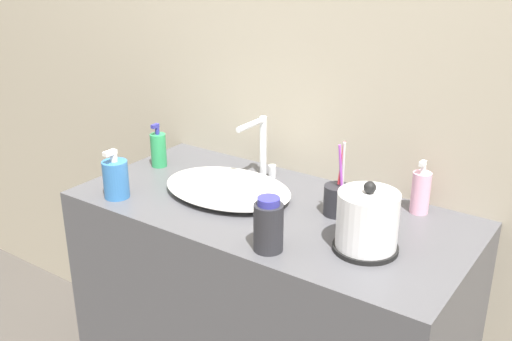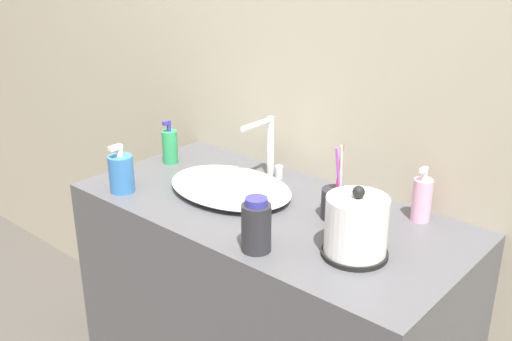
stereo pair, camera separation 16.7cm
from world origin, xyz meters
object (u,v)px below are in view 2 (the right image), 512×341
Objects in this scene: electric_kettle at (356,229)px; hand_cream_bottle at (256,226)px; faucet at (268,145)px; lotion_bottle at (121,173)px; shampoo_bottle at (170,146)px; toothbrush_cup at (335,202)px; mouthwash_bottle at (422,199)px.

hand_cream_bottle is at bearing -145.37° from electric_kettle.
lotion_bottle is at bearing -125.02° from faucet.
lotion_bottle and shampoo_bottle have the same top height.
faucet is 0.90× the size of toothbrush_cup.
faucet is 0.35m from shampoo_bottle.
faucet is at bearing 161.75° from toothbrush_cup.
electric_kettle is at bearing -96.26° from mouthwash_bottle.
mouthwash_bottle reaches higher than hand_cream_bottle.
faucet reaches higher than lotion_bottle.
mouthwash_bottle is (0.50, 0.04, -0.05)m from faucet.
lotion_bottle is (-0.26, -0.37, -0.05)m from faucet.
electric_kettle is 0.20m from toothbrush_cup.
shampoo_bottle is 0.96× the size of mouthwash_bottle.
shampoo_bottle is (-0.33, -0.12, -0.05)m from faucet.
electric_kettle is at bearing 34.63° from hand_cream_bottle.
hand_cream_bottle is (0.28, -0.38, -0.04)m from faucet.
faucet reaches higher than shampoo_bottle.
hand_cream_bottle is (0.61, -0.26, 0.01)m from shampoo_bottle.
lotion_bottle is at bearing -152.06° from mouthwash_bottle.
shampoo_bottle is at bearing -169.78° from mouthwash_bottle.
electric_kettle is 1.18× the size of mouthwash_bottle.
shampoo_bottle is at bearing 105.81° from lotion_bottle.
lotion_bottle is 0.26m from shampoo_bottle.
electric_kettle is 0.28m from mouthwash_bottle.
hand_cream_bottle is (-0.04, -0.27, 0.02)m from toothbrush_cup.
toothbrush_cup is 1.54× the size of hand_cream_bottle.
lotion_bottle is 0.86m from mouthwash_bottle.
lotion_bottle is 1.06× the size of hand_cream_bottle.
electric_kettle reaches higher than hand_cream_bottle.
electric_kettle is 0.84× the size of toothbrush_cup.
toothbrush_cup is at bearing 24.35° from lotion_bottle.
electric_kettle is 1.23× the size of shampoo_bottle.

